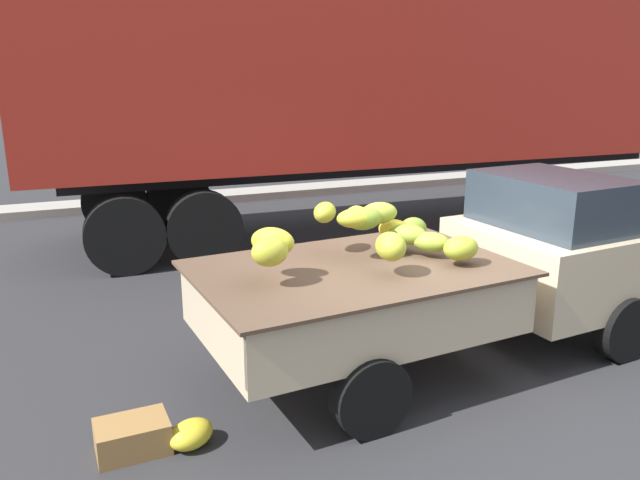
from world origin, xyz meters
name	(u,v)px	position (x,y,z in m)	size (l,w,h in m)	color
ground	(427,374)	(0.00, 0.00, 0.00)	(220.00, 220.00, 0.00)	#28282B
curb_strip	(213,197)	(0.00, 8.53, 0.08)	(80.00, 0.80, 0.16)	gray
pickup_truck	(517,259)	(1.20, 0.30, 0.89)	(4.92, 2.10, 1.70)	#CCB793
semi_trailer	(392,80)	(2.42, 5.19, 2.54)	(12.07, 2.93, 3.95)	maroon
fallen_banana_bunch_near_tailgate	(191,434)	(-2.24, -0.30, 0.10)	(0.36, 0.27, 0.20)	gold
produce_crate	(132,437)	(-2.64, -0.20, 0.12)	(0.52, 0.36, 0.24)	olive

